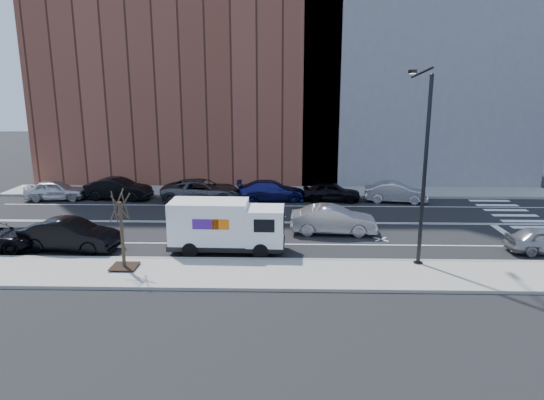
{
  "coord_description": "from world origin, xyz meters",
  "views": [
    {
      "loc": [
        0.5,
        -29.65,
        8.58
      ],
      "look_at": [
        -0.27,
        0.29,
        1.4
      ],
      "focal_mm": 32.0,
      "sensor_mm": 36.0,
      "label": 1
    }
  ],
  "objects_px": {
    "far_parked_a": "(56,190)",
    "far_parked_b": "(119,189)",
    "driving_sedan": "(333,220)",
    "fedex_van": "(226,225)"
  },
  "relations": [
    {
      "from": "fedex_van",
      "to": "far_parked_a",
      "type": "xyz_separation_m",
      "value": [
        -14.29,
        11.37,
        -0.68
      ]
    },
    {
      "from": "fedex_van",
      "to": "far_parked_b",
      "type": "xyz_separation_m",
      "value": [
        -9.59,
        11.66,
        -0.62
      ]
    },
    {
      "from": "driving_sedan",
      "to": "far_parked_b",
      "type": "bearing_deg",
      "value": 64.85
    },
    {
      "from": "far_parked_b",
      "to": "driving_sedan",
      "type": "height_order",
      "value": "driving_sedan"
    },
    {
      "from": "driving_sedan",
      "to": "far_parked_a",
      "type": "bearing_deg",
      "value": 71.38
    },
    {
      "from": "far_parked_a",
      "to": "driving_sedan",
      "type": "height_order",
      "value": "driving_sedan"
    },
    {
      "from": "far_parked_b",
      "to": "fedex_van",
      "type": "bearing_deg",
      "value": -133.63
    },
    {
      "from": "fedex_van",
      "to": "far_parked_a",
      "type": "relative_size",
      "value": 1.35
    },
    {
      "from": "fedex_van",
      "to": "driving_sedan",
      "type": "height_order",
      "value": "fedex_van"
    },
    {
      "from": "far_parked_a",
      "to": "far_parked_b",
      "type": "height_order",
      "value": "far_parked_b"
    }
  ]
}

